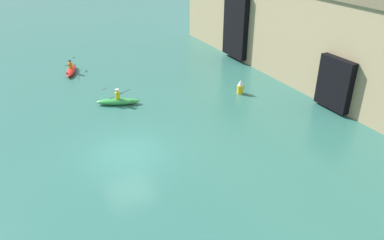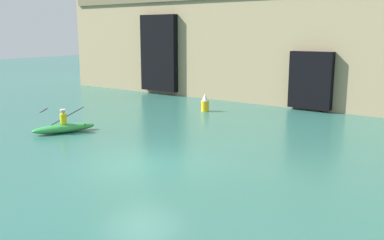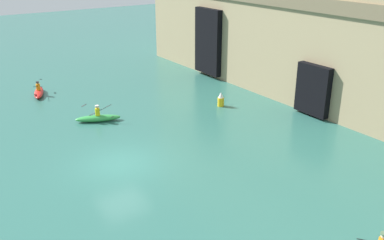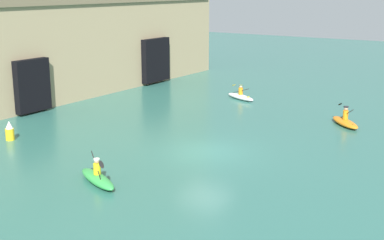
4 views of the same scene
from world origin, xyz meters
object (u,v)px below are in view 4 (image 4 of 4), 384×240
at_px(kayak_orange, 345,122).
at_px(marker_buoy, 10,131).
at_px(kayak_white, 241,96).
at_px(kayak_green, 97,178).

height_order(kayak_orange, marker_buoy, kayak_orange).
height_order(kayak_orange, kayak_white, kayak_orange).
relative_size(kayak_orange, kayak_green, 0.89).
bearing_deg(marker_buoy, kayak_green, -104.76).
xyz_separation_m(kayak_green, marker_buoy, (2.19, 8.29, 0.24)).
distance_m(kayak_orange, marker_buoy, 18.75).
bearing_deg(marker_buoy, kayak_orange, -47.19).
relative_size(kayak_orange, kayak_white, 0.91).
xyz_separation_m(kayak_white, marker_buoy, (-15.89, 5.15, 0.25)).
height_order(kayak_green, kayak_white, kayak_green).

